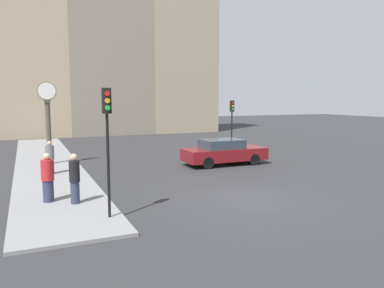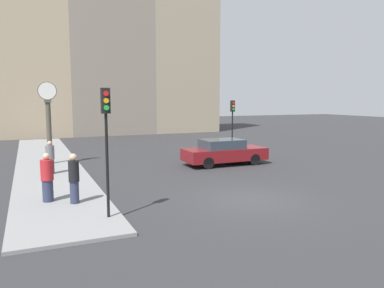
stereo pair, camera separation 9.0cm
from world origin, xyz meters
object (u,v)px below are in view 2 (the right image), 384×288
at_px(sedan_car, 224,152).
at_px(traffic_light_near, 106,126).
at_px(pedestrian_black_jacket, 74,178).
at_px(traffic_light_far, 232,116).
at_px(pedestrian_grey_jacket, 50,158).
at_px(pedestrian_red_top, 47,178).
at_px(street_clock, 49,121).

bearing_deg(sedan_car, traffic_light_near, -137.91).
distance_m(traffic_light_near, pedestrian_black_jacket, 2.90).
relative_size(sedan_car, pedestrian_black_jacket, 2.70).
bearing_deg(traffic_light_far, sedan_car, -125.71).
bearing_deg(pedestrian_grey_jacket, sedan_car, -3.99).
xyz_separation_m(sedan_car, traffic_light_far, (2.62, 3.64, 1.87)).
xyz_separation_m(traffic_light_far, pedestrian_red_top, (-12.23, -8.23, -1.64)).
bearing_deg(pedestrian_grey_jacket, pedestrian_black_jacket, -85.50).
xyz_separation_m(sedan_car, traffic_light_near, (-8.00, -7.22, 2.19)).
xyz_separation_m(street_clock, pedestrian_black_jacket, (0.30, -8.96, -1.50)).
xyz_separation_m(street_clock, pedestrian_red_top, (-0.54, -8.34, -1.54)).
bearing_deg(pedestrian_grey_jacket, street_clock, 87.12).
bearing_deg(traffic_light_far, pedestrian_grey_jacket, -165.80).
distance_m(traffic_light_far, street_clock, 11.70).
relative_size(pedestrian_grey_jacket, pedestrian_black_jacket, 0.92).
distance_m(pedestrian_grey_jacket, pedestrian_black_jacket, 5.87).
distance_m(traffic_light_near, traffic_light_far, 15.20).
distance_m(traffic_light_far, pedestrian_grey_jacket, 12.34).
relative_size(sedan_car, traffic_light_far, 1.30).
bearing_deg(traffic_light_near, sedan_car, 42.09).
bearing_deg(pedestrian_red_top, pedestrian_grey_jacket, 85.85).
xyz_separation_m(traffic_light_far, pedestrian_grey_jacket, (-11.85, -3.00, -1.71)).
height_order(traffic_light_far, pedestrian_black_jacket, traffic_light_far).
bearing_deg(pedestrian_black_jacket, traffic_light_near, -69.05).
relative_size(traffic_light_far, pedestrian_grey_jacket, 2.26).
height_order(traffic_light_near, pedestrian_grey_jacket, traffic_light_near).
xyz_separation_m(sedan_car, street_clock, (-9.08, 3.76, 1.76)).
distance_m(street_clock, pedestrian_black_jacket, 9.09).
height_order(street_clock, pedestrian_red_top, street_clock).
bearing_deg(sedan_car, pedestrian_grey_jacket, 176.01).
bearing_deg(traffic_light_near, traffic_light_far, 45.66).
height_order(street_clock, pedestrian_grey_jacket, street_clock).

